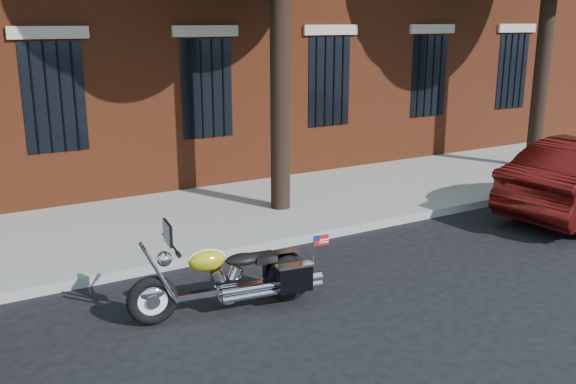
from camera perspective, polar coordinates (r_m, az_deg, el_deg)
ground at (r=9.56m, az=5.36°, el=-6.91°), size 120.00×120.00×0.00m
curb at (r=10.61m, az=1.04°, el=-4.15°), size 40.00×0.16×0.15m
sidewalk at (r=12.18m, az=-3.55°, el=-1.63°), size 40.00×3.60×0.15m
motorcycle at (r=8.12m, az=-4.89°, el=-7.73°), size 2.46×0.91×1.27m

